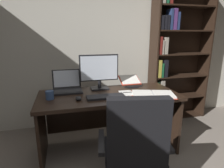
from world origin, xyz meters
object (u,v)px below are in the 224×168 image
(bookshelf, at_px, (174,55))
(laptop, at_px, (67,87))
(pen, at_px, (128,92))
(monitor, at_px, (99,72))
(notepad, at_px, (127,93))
(reading_stand_with_book, at_px, (130,81))
(coffee_mug, at_px, (50,95))
(desk, at_px, (107,107))
(computer_mouse, at_px, (78,98))
(open_binder, at_px, (153,94))
(keyboard, at_px, (106,97))
(office_chair, at_px, (134,156))

(bookshelf, height_order, laptop, bookshelf)
(pen, bearing_deg, monitor, 136.87)
(notepad, height_order, pen, pen)
(reading_stand_with_book, bearing_deg, pen, -112.72)
(notepad, bearing_deg, coffee_mug, 178.84)
(bookshelf, distance_m, laptop, 1.83)
(desk, distance_m, monitor, 0.46)
(bookshelf, relative_size, computer_mouse, 21.37)
(desk, distance_m, open_binder, 0.59)
(keyboard, bearing_deg, open_binder, -5.20)
(reading_stand_with_book, xyz_separation_m, open_binder, (0.11, -0.48, -0.05))
(computer_mouse, distance_m, notepad, 0.58)
(office_chair, xyz_separation_m, keyboard, (-0.10, 0.63, 0.34))
(keyboard, xyz_separation_m, computer_mouse, (-0.30, 0.00, 0.01))
(desk, distance_m, notepad, 0.32)
(keyboard, height_order, pen, keyboard)
(bookshelf, distance_m, pen, 1.32)
(bookshelf, relative_size, open_binder, 4.03)
(office_chair, xyz_separation_m, laptop, (-0.51, 1.00, 0.38))
(notepad, bearing_deg, office_chair, -103.56)
(bookshelf, xyz_separation_m, pen, (-1.04, -0.74, -0.33))
(bookshelf, bearing_deg, pen, -144.54)
(office_chair, xyz_separation_m, coffee_mug, (-0.70, 0.73, 0.37))
(monitor, relative_size, keyboard, 1.18)
(desk, distance_m, reading_stand_with_book, 0.51)
(open_binder, xyz_separation_m, notepad, (-0.27, 0.14, -0.01))
(monitor, bearing_deg, laptop, 179.18)
(reading_stand_with_book, height_order, open_binder, reading_stand_with_book)
(laptop, height_order, keyboard, laptop)
(office_chair, height_order, notepad, office_chair)
(office_chair, height_order, keyboard, office_chair)
(monitor, bearing_deg, open_binder, -37.21)
(bookshelf, relative_size, coffee_mug, 23.56)
(bookshelf, relative_size, pen, 15.87)
(monitor, distance_m, computer_mouse, 0.52)
(reading_stand_with_book, bearing_deg, computer_mouse, -149.97)
(office_chair, height_order, pen, office_chair)
(desk, height_order, reading_stand_with_book, reading_stand_with_book)
(coffee_mug, bearing_deg, office_chair, -46.28)
(bookshelf, height_order, notepad, bookshelf)
(laptop, xyz_separation_m, pen, (0.70, -0.28, -0.04))
(open_binder, relative_size, coffee_mug, 5.85)
(office_chair, height_order, monitor, monitor)
(notepad, bearing_deg, open_binder, -26.97)
(desk, height_order, open_binder, open_binder)
(laptop, bearing_deg, bookshelf, 14.69)
(computer_mouse, height_order, reading_stand_with_book, reading_stand_with_book)
(office_chair, relative_size, notepad, 4.65)
(pen, bearing_deg, keyboard, -163.49)
(desk, height_order, bookshelf, bookshelf)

